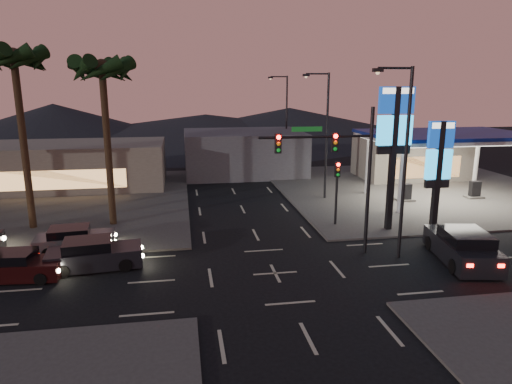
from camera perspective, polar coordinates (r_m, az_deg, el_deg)
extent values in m
plane|color=black|center=(22.97, 2.41, -10.12)|extent=(140.00, 140.00, 0.00)
cube|color=#47443F|center=(42.86, 19.26, 0.36)|extent=(24.00, 24.00, 0.12)
cube|color=#47443F|center=(39.48, -26.22, -1.35)|extent=(24.00, 24.00, 0.12)
cylinder|color=silver|center=(34.01, 17.71, 1.45)|extent=(0.36, 0.36, 5.00)
cylinder|color=silver|center=(39.35, 13.80, 3.24)|extent=(0.36, 0.36, 5.00)
cylinder|color=silver|center=(44.22, 25.83, 3.37)|extent=(0.36, 0.36, 5.00)
cube|color=silver|center=(38.65, 22.65, 6.47)|extent=(12.00, 8.00, 0.50)
cube|color=white|center=(38.68, 22.61, 6.03)|extent=(11.60, 7.60, 0.06)
cube|color=navy|center=(38.63, 22.67, 6.70)|extent=(12.20, 8.20, 0.25)
cube|color=black|center=(37.87, 18.20, -0.05)|extent=(0.80, 0.50, 1.40)
cube|color=black|center=(40.97, 25.67, 0.26)|extent=(0.80, 0.50, 1.40)
cube|color=#726B5B|center=(47.78, 18.73, 4.04)|extent=(10.00, 6.00, 4.00)
cube|color=black|center=(29.47, 16.69, 3.73)|extent=(0.35, 0.35, 9.00)
cube|color=navy|center=(29.12, 17.18, 10.92)|extent=(2.20, 0.30, 1.60)
cube|color=white|center=(29.11, 17.25, 12.00)|extent=(1.98, 0.32, 0.35)
cube|color=#19A3EF|center=(29.24, 16.94, 7.40)|extent=(2.20, 0.30, 1.80)
cube|color=black|center=(29.37, 16.78, 5.07)|extent=(2.09, 0.28, 0.50)
cube|color=black|center=(29.97, 21.69, 1.54)|extent=(0.35, 0.35, 7.00)
cube|color=navy|center=(29.58, 22.14, 6.67)|extent=(1.60, 0.30, 1.60)
cube|color=white|center=(29.53, 22.24, 7.73)|extent=(1.44, 0.32, 0.35)
cube|color=#19A3EF|center=(29.82, 21.84, 3.24)|extent=(1.60, 0.30, 1.80)
cube|color=black|center=(30.03, 21.64, 0.98)|extent=(1.52, 0.28, 0.50)
cylinder|color=black|center=(25.20, 13.91, 1.18)|extent=(0.20, 0.20, 8.00)
cylinder|color=black|center=(23.78, 7.53, 6.86)|extent=(6.00, 0.14, 0.14)
cube|color=#0C3F14|center=(23.60, 6.39, 7.82)|extent=(1.60, 0.05, 0.25)
cube|color=black|center=(24.12, 9.80, 6.15)|extent=(0.32, 0.25, 1.00)
sphere|color=#FF0C07|center=(23.94, 9.95, 6.89)|extent=(0.22, 0.22, 0.22)
sphere|color=orange|center=(23.98, 9.92, 6.10)|extent=(0.20, 0.20, 0.20)
sphere|color=#0CB226|center=(24.02, 9.88, 5.32)|extent=(0.20, 0.20, 0.20)
cube|color=black|center=(23.31, 2.77, 6.09)|extent=(0.32, 0.25, 1.00)
sphere|color=#FF0C07|center=(23.13, 2.86, 6.85)|extent=(0.22, 0.22, 0.22)
sphere|color=orange|center=(23.17, 2.85, 6.04)|extent=(0.20, 0.20, 0.20)
sphere|color=#0CB226|center=(23.21, 2.84, 5.23)|extent=(0.20, 0.20, 0.20)
cylinder|color=black|center=(30.18, 10.00, -0.55)|extent=(0.16, 0.16, 4.00)
cube|color=black|center=(29.80, 10.14, 2.81)|extent=(0.32, 0.25, 1.00)
sphere|color=#FF0C07|center=(29.61, 10.26, 3.39)|extent=(0.22, 0.22, 0.22)
sphere|color=orange|center=(29.66, 10.24, 2.76)|extent=(0.20, 0.20, 0.20)
sphere|color=#0CB226|center=(29.72, 10.21, 2.14)|extent=(0.20, 0.20, 0.20)
cylinder|color=black|center=(24.76, 18.13, 3.06)|extent=(0.18, 0.18, 10.00)
cylinder|color=black|center=(24.02, 17.03, 14.60)|extent=(1.80, 0.12, 0.12)
cube|color=black|center=(23.64, 14.99, 14.51)|extent=(0.50, 0.25, 0.18)
sphere|color=#FFCC8C|center=(23.64, 14.98, 14.22)|extent=(0.20, 0.20, 0.20)
cylinder|color=black|center=(36.66, 8.82, 6.71)|extent=(0.18, 0.18, 10.00)
cylinder|color=black|center=(36.17, 7.71, 14.43)|extent=(1.80, 0.12, 0.12)
cube|color=black|center=(35.91, 6.28, 14.32)|extent=(0.50, 0.25, 0.18)
sphere|color=#FFCC8C|center=(35.91, 6.28, 14.13)|extent=(0.20, 0.20, 0.20)
cylinder|color=black|center=(50.09, 3.83, 8.58)|extent=(0.18, 0.18, 10.00)
cylinder|color=black|center=(49.73, 2.88, 14.21)|extent=(1.80, 0.12, 0.12)
cube|color=black|center=(49.55, 1.83, 14.10)|extent=(0.50, 0.25, 0.18)
sphere|color=#FFCC8C|center=(49.55, 1.83, 13.96)|extent=(0.20, 0.20, 0.20)
cylinder|color=black|center=(30.73, -18.02, 5.14)|extent=(0.44, 0.44, 10.20)
sphere|color=black|center=(30.49, -18.73, 14.66)|extent=(0.90, 0.90, 0.90)
cone|color=black|center=(30.31, -16.19, 14.27)|extent=(0.90, 2.74, 1.91)
cone|color=black|center=(31.26, -16.71, 14.20)|extent=(2.57, 2.57, 1.91)
cone|color=black|center=(31.76, -18.32, 14.07)|extent=(2.74, 0.90, 1.91)
cone|color=black|center=(31.53, -20.12, 13.94)|extent=(2.57, 2.57, 1.91)
cone|color=black|center=(30.70, -21.15, 13.90)|extent=(0.90, 2.74, 1.91)
cone|color=black|center=(29.73, -20.77, 13.98)|extent=(2.57, 2.57, 1.91)
cone|color=black|center=(29.19, -19.09, 14.13)|extent=(2.74, 0.90, 1.91)
cone|color=black|center=(29.44, -17.15, 14.25)|extent=(2.57, 2.57, 1.91)
cylinder|color=black|center=(31.84, -27.02, 5.15)|extent=(0.44, 0.44, 10.80)
sphere|color=black|center=(31.66, -28.08, 14.85)|extent=(0.90, 0.90, 0.90)
cone|color=black|center=(31.27, -25.69, 14.57)|extent=(0.90, 2.74, 1.91)
cone|color=black|center=(32.26, -25.91, 14.47)|extent=(2.57, 2.57, 1.91)
cone|color=black|center=(32.89, -27.30, 14.29)|extent=(2.74, 0.90, 1.91)
cone|color=black|center=(32.81, -29.07, 14.10)|extent=(2.57, 2.57, 1.91)
cone|color=black|center=(30.41, -28.80, 14.32)|extent=(2.74, 0.90, 1.91)
cone|color=black|center=(30.50, -26.88, 14.52)|extent=(2.57, 2.57, 1.91)
cube|color=#726B5B|center=(44.27, -21.83, 3.10)|extent=(16.00, 8.00, 4.00)
cube|color=#4C4C51|center=(47.55, -1.57, 4.95)|extent=(12.00, 9.00, 4.40)
cone|color=black|center=(83.44, -23.89, 8.00)|extent=(40.00, 40.00, 6.00)
cone|color=black|center=(83.17, 4.19, 8.73)|extent=(50.00, 50.00, 5.00)
cone|color=black|center=(81.04, -6.30, 8.21)|extent=(60.00, 60.00, 4.00)
cube|color=black|center=(24.76, -19.45, -7.70)|extent=(4.78, 2.45, 0.94)
cube|color=black|center=(24.58, -20.30, -6.37)|extent=(2.48, 2.03, 0.68)
cylinder|color=black|center=(25.61, -16.03, -7.31)|extent=(0.69, 0.33, 0.67)
cylinder|color=black|center=(23.95, -16.00, -8.77)|extent=(0.69, 0.33, 0.67)
cylinder|color=black|center=(25.82, -22.57, -7.67)|extent=(0.69, 0.33, 0.67)
cylinder|color=black|center=(24.18, -23.01, -9.14)|extent=(0.69, 0.33, 0.67)
sphere|color=#FFF2BF|center=(25.26, -14.17, -6.73)|extent=(0.23, 0.23, 0.23)
sphere|color=#FFF2BF|center=(24.08, -14.05, -7.73)|extent=(0.23, 0.23, 0.23)
cube|color=#FF140A|center=(25.57, -24.57, -7.12)|extent=(0.11, 0.27, 0.15)
cube|color=#FF140A|center=(24.41, -24.98, -8.12)|extent=(0.11, 0.27, 0.15)
cube|color=black|center=(24.92, -27.56, -8.50)|extent=(4.21, 2.04, 0.84)
cube|color=black|center=(24.84, -28.29, -7.28)|extent=(2.16, 1.74, 0.60)
cylinder|color=black|center=(25.21, -24.07, -8.41)|extent=(0.61, 0.27, 0.59)
cylinder|color=black|center=(23.84, -25.30, -9.78)|extent=(0.61, 0.27, 0.59)
sphere|color=#FFF2BF|center=(24.67, -22.66, -8.05)|extent=(0.20, 0.20, 0.20)
sphere|color=#FFF2BF|center=(23.69, -23.47, -9.01)|extent=(0.20, 0.20, 0.20)
cube|color=slate|center=(27.55, -21.60, -5.85)|extent=(4.37, 2.18, 0.86)
cube|color=black|center=(27.41, -22.30, -4.74)|extent=(2.26, 1.83, 0.62)
cylinder|color=black|center=(28.25, -18.68, -5.61)|extent=(0.63, 0.29, 0.61)
cylinder|color=black|center=(26.72, -18.88, -6.71)|extent=(0.63, 0.29, 0.61)
cylinder|color=black|center=(28.58, -24.07, -5.87)|extent=(0.63, 0.29, 0.61)
cylinder|color=black|center=(27.06, -24.58, -6.97)|extent=(0.63, 0.29, 0.61)
sphere|color=#FFF2BF|center=(27.89, -17.18, -5.12)|extent=(0.21, 0.21, 0.21)
sphere|color=#FFF2BF|center=(26.80, -17.26, -5.88)|extent=(0.21, 0.21, 0.21)
cube|color=#FF140A|center=(28.39, -25.74, -5.39)|extent=(0.10, 0.25, 0.13)
cube|color=#FF140A|center=(27.32, -26.16, -6.14)|extent=(0.10, 0.25, 0.13)
sphere|color=#FFF2BF|center=(29.41, -29.02, -5.08)|extent=(0.25, 0.25, 0.25)
cube|color=black|center=(26.49, 24.29, -6.55)|extent=(3.15, 5.62, 1.08)
cube|color=black|center=(25.95, 24.75, -5.31)|extent=(2.49, 2.98, 0.78)
cylinder|color=black|center=(27.68, 20.93, -6.01)|extent=(0.42, 0.81, 0.77)
cylinder|color=black|center=(28.44, 24.83, -5.87)|extent=(0.42, 0.81, 0.77)
cylinder|color=black|center=(24.74, 23.54, -8.55)|extent=(0.42, 0.81, 0.77)
cylinder|color=black|center=(25.59, 27.82, -8.28)|extent=(0.42, 0.81, 0.77)
cube|color=#FF140A|center=(23.88, 25.18, -8.32)|extent=(0.31, 0.15, 0.17)
cube|color=#FF140A|center=(24.50, 28.30, -8.12)|extent=(0.31, 0.15, 0.17)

